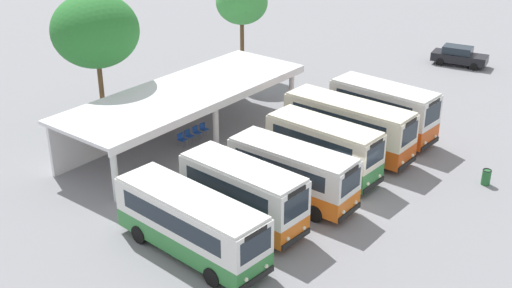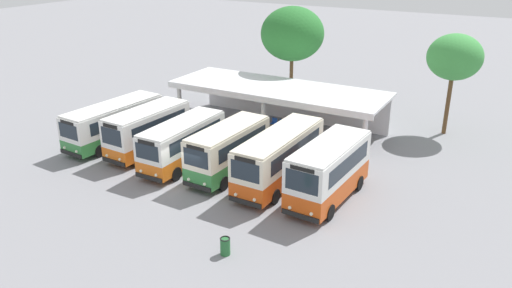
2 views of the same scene
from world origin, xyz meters
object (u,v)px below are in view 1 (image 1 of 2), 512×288
waiting_chair_middle_seat (196,131)px  city_bus_middle_cream (292,172)px  parked_car_flank (459,56)px  waiting_chair_fourth_seat (204,128)px  city_bus_nearest_orange (191,222)px  litter_bin_apron (486,177)px  city_bus_fifth_blue (348,125)px  city_bus_second_in_row (243,192)px  waiting_chair_second_from_end (189,135)px  city_bus_fourth_amber (324,147)px  waiting_chair_end_by_column (181,138)px  city_bus_far_end_green (383,109)px

waiting_chair_middle_seat → city_bus_middle_cream: bearing=-105.9°
parked_car_flank → waiting_chair_fourth_seat: parked_car_flank is taller
waiting_chair_middle_seat → city_bus_nearest_orange: bearing=-137.9°
litter_bin_apron → waiting_chair_fourth_seat: bearing=105.8°
city_bus_middle_cream → city_bus_fifth_blue: 6.82m
city_bus_nearest_orange → city_bus_second_in_row: (3.39, -0.24, 0.10)m
waiting_chair_second_from_end → city_bus_fourth_amber: bearing=-81.0°
waiting_chair_end_by_column → litter_bin_apron: litter_bin_apron is taller
waiting_chair_fourth_seat → city_bus_far_end_green: bearing=-53.0°
city_bus_fifth_blue → waiting_chair_second_from_end: city_bus_fifth_blue is taller
city_bus_middle_cream → waiting_chair_fourth_seat: (3.32, 9.28, -1.16)m
city_bus_middle_cream → city_bus_fourth_amber: 3.40m
city_bus_second_in_row → city_bus_fifth_blue: 10.18m
city_bus_nearest_orange → waiting_chair_middle_seat: 12.76m
city_bus_middle_cream → city_bus_fifth_blue: city_bus_fifth_blue is taller
waiting_chair_second_from_end → parked_car_flank: bearing=-15.4°
city_bus_middle_cream → litter_bin_apron: bearing=-42.6°
waiting_chair_end_by_column → litter_bin_apron: 17.97m
city_bus_nearest_orange → waiting_chair_end_by_column: 11.78m
city_bus_nearest_orange → city_bus_second_in_row: city_bus_second_in_row is taller
city_bus_fourth_amber → waiting_chair_end_by_column: city_bus_fourth_amber is taller
city_bus_far_end_green → city_bus_fifth_blue: bearing=171.5°
waiting_chair_end_by_column → city_bus_second_in_row: bearing=-118.1°
waiting_chair_second_from_end → litter_bin_apron: (6.07, -16.68, -0.07)m
city_bus_middle_cream → city_bus_far_end_green: bearing=1.1°
city_bus_fourth_amber → parked_car_flank: city_bus_fourth_amber is taller
city_bus_middle_cream → city_bus_far_end_green: 10.18m
litter_bin_apron → city_bus_nearest_orange: bearing=151.2°
city_bus_second_in_row → waiting_chair_middle_seat: bearing=55.4°
city_bus_second_in_row → litter_bin_apron: 13.95m
parked_car_flank → litter_bin_apron: 21.80m
city_bus_far_end_green → waiting_chair_end_by_column: (-8.90, 9.06, -1.37)m
city_bus_second_in_row → city_bus_far_end_green: bearing=-1.3°
city_bus_nearest_orange → city_bus_second_in_row: bearing=-4.0°
city_bus_far_end_green → waiting_chair_middle_seat: size_ratio=8.05×
city_bus_far_end_green → city_bus_second_in_row: bearing=178.7°
city_bus_far_end_green → parked_car_flank: (17.42, 2.02, -1.07)m
parked_car_flank → city_bus_far_end_green: bearing=-173.4°
city_bus_second_in_row → waiting_chair_second_from_end: 10.36m
waiting_chair_end_by_column → city_bus_far_end_green: bearing=-45.5°
city_bus_second_in_row → waiting_chair_fourth_seat: city_bus_second_in_row is taller
city_bus_far_end_green → city_bus_middle_cream: bearing=-178.9°
city_bus_fourth_amber → parked_car_flank: bearing=4.6°
waiting_chair_fourth_seat → city_bus_nearest_orange: bearing=-139.9°
waiting_chair_second_from_end → litter_bin_apron: size_ratio=0.96×
city_bus_fifth_blue → waiting_chair_fourth_seat: (-3.46, 8.57, -1.30)m
city_bus_middle_cream → city_bus_fifth_blue: bearing=6.0°
city_bus_middle_cream → litter_bin_apron: (8.04, -7.38, -1.23)m
city_bus_second_in_row → litter_bin_apron: (11.43, -7.90, -1.32)m
city_bus_fourth_amber → city_bus_second_in_row: bearing=178.0°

